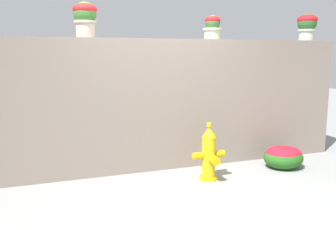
% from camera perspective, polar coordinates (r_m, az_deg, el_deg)
% --- Properties ---
extents(ground_plane, '(24.00, 24.00, 0.00)m').
position_cam_1_polar(ground_plane, '(4.51, 2.33, -12.32)').
color(ground_plane, gray).
extents(stone_wall, '(6.09, 0.41, 1.89)m').
position_cam_1_polar(stone_wall, '(5.34, -2.34, 1.63)').
color(stone_wall, gray).
rests_on(stone_wall, ground).
extents(potted_plant_1, '(0.32, 0.32, 0.47)m').
position_cam_1_polar(potted_plant_1, '(5.13, -12.84, 14.82)').
color(potted_plant_1, beige).
rests_on(potted_plant_1, stone_wall).
extents(potted_plant_2, '(0.29, 0.29, 0.36)m').
position_cam_1_polar(potted_plant_2, '(5.68, 6.96, 13.57)').
color(potted_plant_2, beige).
rests_on(potted_plant_2, stone_wall).
extents(potted_plant_3, '(0.33, 0.33, 0.45)m').
position_cam_1_polar(potted_plant_3, '(6.63, 20.89, 13.06)').
color(potted_plant_3, beige).
rests_on(potted_plant_3, stone_wall).
extents(fire_hydrant, '(0.46, 0.37, 0.78)m').
position_cam_1_polar(fire_hydrant, '(4.94, 6.42, -6.17)').
color(fire_hydrant, yellow).
rests_on(fire_hydrant, ground).
extents(flower_bush_left, '(0.59, 0.53, 0.34)m').
position_cam_1_polar(flower_bush_left, '(5.72, 17.57, -6.13)').
color(flower_bush_left, '#27601D').
rests_on(flower_bush_left, ground).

